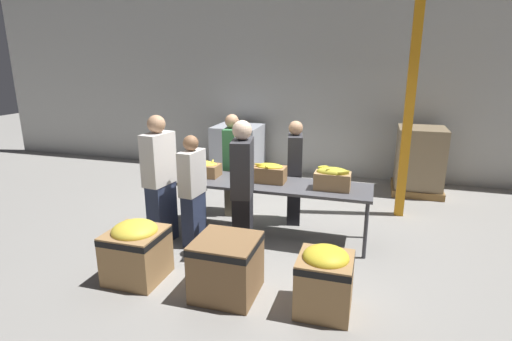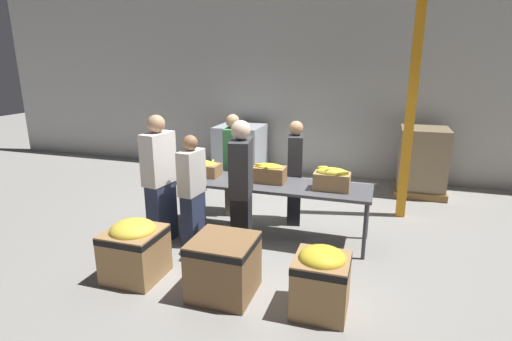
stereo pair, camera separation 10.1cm
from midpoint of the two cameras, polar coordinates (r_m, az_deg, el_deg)
name	(u,v)px [view 2 (the right image)]	position (r m, az deg, el deg)	size (l,w,h in m)	color
ground_plane	(263,234)	(5.95, 1.55, -9.12)	(30.00, 30.00, 0.00)	gray
wall_back	(311,83)	(8.82, 8.18, 12.29)	(16.00, 0.08, 4.00)	#B7B7B2
sorting_table	(264,186)	(5.67, 1.60, -2.20)	(3.00, 0.76, 0.80)	#4C4C51
banana_box_0	(205,168)	(6.00, -6.87, 0.32)	(0.45, 0.31, 0.24)	olive
banana_box_1	(269,173)	(5.65, 2.38, -0.29)	(0.46, 0.29, 0.28)	olive
banana_box_2	(332,178)	(5.40, 11.33, -1.12)	(0.47, 0.29, 0.31)	tan
volunteer_0	(241,191)	(5.01, -1.53, -3.01)	(0.33, 0.52, 1.79)	black
volunteer_1	(192,191)	(5.47, -8.56, -2.96)	(0.24, 0.43, 1.54)	#2D3856
volunteer_2	(160,181)	(5.59, -13.07, -1.41)	(0.30, 0.51, 1.79)	#2D3856
volunteer_3	(233,165)	(6.51, -2.81, 0.78)	(0.27, 0.47, 1.66)	#6B604C
volunteer_4	(295,173)	(6.16, 6.04, -0.39)	(0.29, 0.46, 1.61)	black
donation_bin_0	(135,248)	(4.91, -16.38, -10.55)	(0.62, 0.62, 0.71)	#A37A4C
donation_bin_1	(224,264)	(4.44, -3.97, -13.23)	(0.66, 0.66, 0.65)	olive
donation_bin_2	(321,278)	(4.20, 10.00, -14.95)	(0.55, 0.55, 0.70)	#A37A4C
support_pillar	(412,93)	(6.62, 21.87, 10.29)	(0.14, 0.14, 4.00)	orange
pallet_stack_0	(240,152)	(8.66, -1.90, 2.69)	(1.04, 1.04, 1.12)	olive
pallet_stack_1	(422,162)	(8.17, 22.95, 1.14)	(0.92, 0.92, 1.26)	olive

